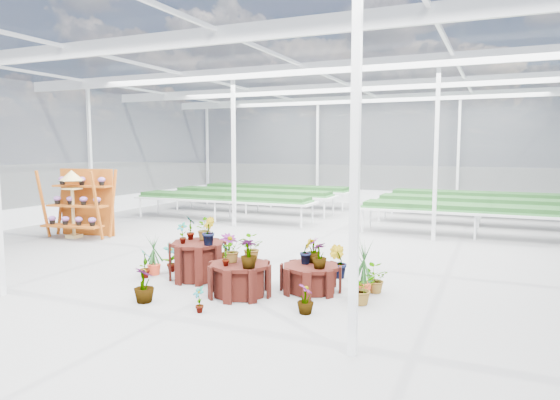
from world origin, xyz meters
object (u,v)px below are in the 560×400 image
at_px(plinth_tall, 198,261).
at_px(shelf_rack, 78,204).
at_px(bird_table, 73,204).
at_px(plinth_mid, 240,279).
at_px(plinth_low, 311,278).

height_order(plinth_tall, shelf_rack, shelf_rack).
height_order(plinth_tall, bird_table, bird_table).
xyz_separation_m(plinth_mid, plinth_low, (1.00, 0.70, -0.04)).
bearing_deg(plinth_mid, shelf_rack, 155.55).
height_order(plinth_low, bird_table, bird_table).
distance_m(plinth_tall, shelf_rack, 5.90).
distance_m(plinth_tall, bird_table, 5.99).
bearing_deg(plinth_tall, plinth_mid, -26.57).
distance_m(plinth_mid, shelf_rack, 7.25).
bearing_deg(plinth_low, bird_table, 163.94).
bearing_deg(plinth_tall, plinth_low, 2.60).
xyz_separation_m(plinth_tall, plinth_mid, (1.20, -0.60, -0.08)).
distance_m(shelf_rack, bird_table, 0.14).
bearing_deg(shelf_rack, plinth_tall, -32.84).
bearing_deg(plinth_tall, shelf_rack, 156.03).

